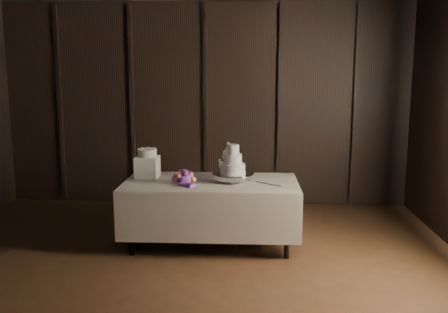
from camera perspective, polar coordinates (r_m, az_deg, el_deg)
room at (r=4.01m, az=-6.68°, el=2.31°), size 6.08×7.08×3.08m
display_table at (r=5.81m, az=-1.49°, el=-6.15°), size 1.99×1.05×0.76m
cake_stand at (r=5.73m, az=1.03°, el=-2.36°), size 0.56×0.56×0.09m
wedding_cake at (r=5.68m, az=0.78°, el=-0.64°), size 0.32×0.28×0.33m
bouquet at (r=5.60m, az=-4.62°, el=-2.45°), size 0.48×0.50×0.19m
box_pedestal at (r=5.97m, az=-8.74°, el=-1.20°), size 0.27×0.27×0.25m
small_cake at (r=5.94m, az=-8.79°, el=0.41°), size 0.28×0.28×0.09m
cake_knife at (r=5.60m, az=4.72°, el=-3.10°), size 0.29×0.27×0.01m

